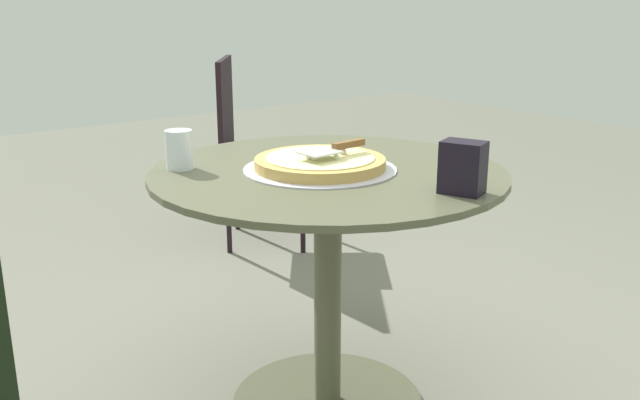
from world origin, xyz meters
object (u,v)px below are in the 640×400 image
at_px(pizza_on_tray, 320,164).
at_px(drinking_cup, 179,150).
at_px(patio_chair_near, 250,138).
at_px(patio_table, 328,245).
at_px(pizza_server, 335,148).
at_px(napkin_dispenser, 463,167).

bearing_deg(pizza_on_tray, drinking_cup, 51.39).
bearing_deg(patio_chair_near, patio_table, 156.83).
distance_m(patio_table, pizza_on_tray, 0.24).
bearing_deg(pizza_on_tray, pizza_server, -121.88).
distance_m(pizza_on_tray, napkin_dispenser, 0.41).
xyz_separation_m(pizza_on_tray, pizza_server, (-0.02, -0.03, 0.04)).
bearing_deg(napkin_dispenser, pizza_server, 171.96).
xyz_separation_m(pizza_server, patio_chair_near, (1.40, -0.58, -0.27)).
relative_size(pizza_server, napkin_dispenser, 1.70).
height_order(pizza_on_tray, napkin_dispenser, napkin_dispenser).
relative_size(pizza_on_tray, drinking_cup, 3.92).
xyz_separation_m(pizza_server, drinking_cup, (0.26, 0.33, -0.01)).
distance_m(patio_table, pizza_server, 0.28).
distance_m(pizza_server, patio_chair_near, 1.53).
distance_m(patio_table, patio_chair_near, 1.51).
xyz_separation_m(napkin_dispenser, patio_chair_near, (1.76, -0.48, -0.27)).
height_order(drinking_cup, napkin_dispenser, napkin_dispenser).
relative_size(patio_table, drinking_cup, 9.10).
bearing_deg(pizza_server, patio_table, 54.61).
xyz_separation_m(pizza_server, napkin_dispenser, (-0.37, -0.09, 0.00)).
bearing_deg(drinking_cup, patio_chair_near, -38.62).
bearing_deg(pizza_server, patio_chair_near, -22.47).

